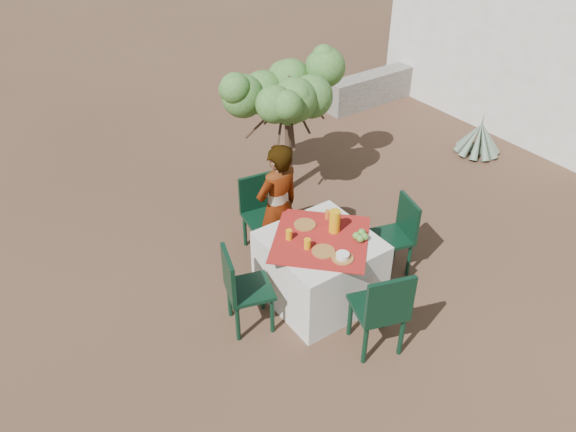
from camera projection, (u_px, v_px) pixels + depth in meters
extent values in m
plane|color=#3E271C|center=(359.00, 273.00, 6.28)|extent=(160.00, 160.00, 0.00)
cube|color=silver|center=(320.00, 269.00, 5.77)|extent=(1.02, 1.02, 0.75)
cube|color=maroon|center=(321.00, 239.00, 5.55)|extent=(1.30, 1.30, 0.01)
cylinder|color=black|center=(256.00, 246.00, 6.32)|extent=(0.04, 0.04, 0.45)
cylinder|color=black|center=(284.00, 238.00, 6.44)|extent=(0.04, 0.04, 0.45)
cylinder|color=black|center=(245.00, 230.00, 6.57)|extent=(0.04, 0.04, 0.45)
cylinder|color=black|center=(271.00, 222.00, 6.69)|extent=(0.04, 0.04, 0.45)
cube|color=black|center=(264.00, 218.00, 6.37)|extent=(0.48, 0.48, 0.04)
cube|color=black|center=(256.00, 192.00, 6.37)|extent=(0.42, 0.10, 0.44)
cylinder|color=black|center=(385.00, 308.00, 5.48)|extent=(0.05, 0.05, 0.48)
cylinder|color=black|center=(350.00, 316.00, 5.40)|extent=(0.05, 0.05, 0.48)
cylinder|color=black|center=(401.00, 335.00, 5.20)|extent=(0.05, 0.05, 0.48)
cylinder|color=black|center=(365.00, 344.00, 5.11)|extent=(0.05, 0.05, 0.48)
cube|color=black|center=(378.00, 307.00, 5.16)|extent=(0.57, 0.57, 0.04)
cube|color=black|center=(390.00, 302.00, 4.85)|extent=(0.44, 0.18, 0.47)
cylinder|color=black|center=(272.00, 315.00, 5.43)|extent=(0.04, 0.04, 0.45)
cylinder|color=black|center=(263.00, 291.00, 5.70)|extent=(0.04, 0.04, 0.45)
cylinder|color=black|center=(238.00, 323.00, 5.35)|extent=(0.04, 0.04, 0.45)
cylinder|color=black|center=(230.00, 299.00, 5.61)|extent=(0.04, 0.04, 0.45)
cube|color=black|center=(250.00, 289.00, 5.39)|extent=(0.53, 0.53, 0.04)
cube|color=black|center=(229.00, 274.00, 5.20)|extent=(0.16, 0.42, 0.44)
cylinder|color=black|center=(368.00, 247.00, 6.30)|extent=(0.04, 0.04, 0.44)
cylinder|color=black|center=(382.00, 265.00, 6.05)|extent=(0.04, 0.04, 0.44)
cylinder|color=black|center=(395.00, 242.00, 6.39)|extent=(0.04, 0.04, 0.44)
cylinder|color=black|center=(409.00, 259.00, 6.13)|extent=(0.04, 0.04, 0.44)
cube|color=black|center=(391.00, 237.00, 6.09)|extent=(0.51, 0.51, 0.04)
cube|color=black|center=(408.00, 217.00, 6.00)|extent=(0.15, 0.40, 0.43)
imported|color=#8C6651|center=(278.00, 208.00, 6.00)|extent=(0.58, 0.42, 1.51)
cylinder|color=#3F2D1F|center=(289.00, 149.00, 7.36)|extent=(0.11, 0.11, 1.23)
sphere|color=#346425|center=(289.00, 106.00, 7.01)|extent=(0.53, 0.53, 0.53)
sphere|color=#346425|center=(320.00, 87.00, 7.16)|extent=(0.49, 0.49, 0.49)
sphere|color=#346425|center=(255.00, 105.00, 6.81)|extent=(0.46, 0.46, 0.46)
sphere|color=#346425|center=(273.00, 79.00, 7.27)|extent=(0.47, 0.47, 0.47)
sphere|color=#346425|center=(313.00, 114.00, 6.71)|extent=(0.42, 0.42, 0.42)
sphere|color=slate|center=(476.00, 150.00, 8.52)|extent=(0.22, 0.22, 0.22)
cone|color=slate|center=(480.00, 133.00, 8.35)|extent=(0.12, 0.12, 0.65)
cone|color=slate|center=(486.00, 136.00, 8.45)|extent=(0.40, 0.15, 0.54)
cone|color=slate|center=(481.00, 134.00, 8.50)|extent=(0.37, 0.27, 0.56)
cone|color=slate|center=(475.00, 133.00, 8.51)|extent=(0.24, 0.38, 0.56)
cone|color=slate|center=(470.00, 135.00, 8.48)|extent=(0.18, 0.39, 0.55)
cone|color=slate|center=(469.00, 137.00, 8.41)|extent=(0.34, 0.31, 0.57)
cone|color=slate|center=(472.00, 140.00, 8.34)|extent=(0.40, 0.15, 0.54)
cone|color=slate|center=(478.00, 142.00, 8.29)|extent=(0.37, 0.27, 0.56)
cone|color=slate|center=(484.00, 142.00, 8.28)|extent=(0.24, 0.38, 0.56)
cone|color=slate|center=(488.00, 141.00, 8.32)|extent=(0.18, 0.39, 0.55)
cone|color=slate|center=(489.00, 138.00, 8.38)|extent=(0.34, 0.31, 0.57)
cube|color=white|center=(553.00, 17.00, 9.24)|extent=(3.20, 4.20, 3.00)
cube|color=gray|center=(388.00, 84.00, 10.08)|extent=(2.60, 0.35, 0.55)
cylinder|color=brown|center=(305.00, 225.00, 5.72)|extent=(0.23, 0.23, 0.01)
cylinder|color=brown|center=(323.00, 251.00, 5.37)|extent=(0.23, 0.23, 0.01)
cylinder|color=orange|center=(289.00, 235.00, 5.51)|extent=(0.06, 0.06, 0.10)
cylinder|color=orange|center=(307.00, 244.00, 5.39)|extent=(0.07, 0.07, 0.11)
cylinder|color=orange|center=(335.00, 221.00, 5.58)|extent=(0.11, 0.11, 0.24)
cylinder|color=brown|center=(342.00, 258.00, 5.29)|extent=(0.21, 0.21, 0.01)
cylinder|color=white|center=(343.00, 256.00, 5.27)|extent=(0.13, 0.13, 0.05)
cylinder|color=#C86223|center=(335.00, 219.00, 5.73)|extent=(0.06, 0.06, 0.09)
cylinder|color=#C86223|center=(328.00, 214.00, 5.80)|extent=(0.06, 0.06, 0.09)
cube|color=white|center=(333.00, 221.00, 5.70)|extent=(0.08, 0.05, 0.09)
sphere|color=#548C33|center=(356.00, 236.00, 5.52)|extent=(0.08, 0.08, 0.08)
sphere|color=#548C33|center=(362.00, 232.00, 5.56)|extent=(0.08, 0.08, 0.08)
sphere|color=#548C33|center=(365.00, 237.00, 5.51)|extent=(0.08, 0.08, 0.08)
sphere|color=#548C33|center=(360.00, 239.00, 5.48)|extent=(0.08, 0.08, 0.08)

